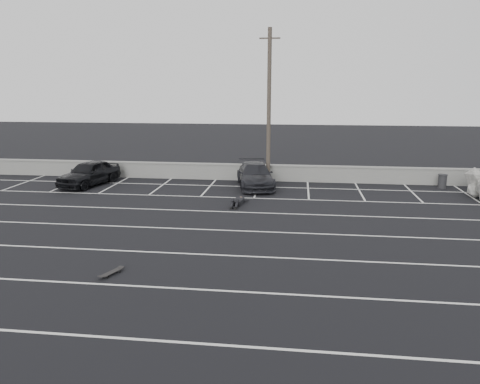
# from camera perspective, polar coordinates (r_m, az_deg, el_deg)

# --- Properties ---
(ground) EXTENTS (120.00, 120.00, 0.00)m
(ground) POSITION_cam_1_polar(r_m,az_deg,el_deg) (17.37, -4.50, -7.59)
(ground) COLOR black
(ground) RESTS_ON ground
(seawall) EXTENTS (50.00, 0.45, 1.06)m
(seawall) POSITION_cam_1_polar(r_m,az_deg,el_deg) (30.61, 0.76, 2.47)
(seawall) COLOR gray
(seawall) RESTS_ON ground
(stall_lines) EXTENTS (36.00, 20.05, 0.01)m
(stall_lines) POSITION_cam_1_polar(r_m,az_deg,el_deg) (21.49, -2.35, -3.52)
(stall_lines) COLOR silver
(stall_lines) RESTS_ON ground
(car_left) EXTENTS (2.90, 4.84, 1.54)m
(car_left) POSITION_cam_1_polar(r_m,az_deg,el_deg) (30.46, -17.92, 2.22)
(car_left) COLOR black
(car_left) RESTS_ON ground
(car_right) EXTENTS (2.95, 5.26, 1.44)m
(car_right) POSITION_cam_1_polar(r_m,az_deg,el_deg) (28.53, 1.87, 2.05)
(car_right) COLOR black
(car_right) RESTS_ON ground
(utility_pole) EXTENTS (1.26, 0.25, 9.44)m
(utility_pole) POSITION_cam_1_polar(r_m,az_deg,el_deg) (29.22, 3.54, 10.31)
(utility_pole) COLOR #4C4238
(utility_pole) RESTS_ON ground
(trash_bin) EXTENTS (0.64, 0.64, 0.84)m
(trash_bin) POSITION_cam_1_polar(r_m,az_deg,el_deg) (30.77, 23.45, 1.23)
(trash_bin) COLOR #27272A
(trash_bin) RESTS_ON ground
(person) EXTENTS (1.44, 2.67, 0.50)m
(person) POSITION_cam_1_polar(r_m,az_deg,el_deg) (24.52, -0.15, -0.86)
(person) COLOR black
(person) RESTS_ON ground
(skateboard) EXTENTS (0.51, 0.86, 0.10)m
(skateboard) POSITION_cam_1_polar(r_m,az_deg,el_deg) (16.07, -15.42, -9.46)
(skateboard) COLOR black
(skateboard) RESTS_ON ground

